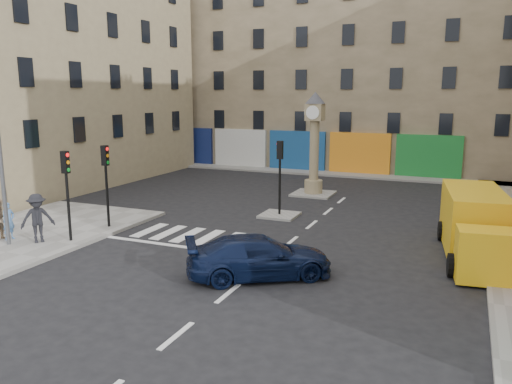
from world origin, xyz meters
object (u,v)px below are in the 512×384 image
Objects in this scene: traffic_light_left_far at (106,173)px; traffic_light_island at (280,166)px; pedestrian_tan at (1,219)px; pedestrian_blue at (9,221)px; yellow_van at (475,225)px; clock_pillar at (314,137)px; pedestrian_dark at (37,218)px; navy_sedan at (259,257)px; traffic_light_left_near at (67,181)px.

traffic_light_left_far is 1.00× the size of traffic_light_island.
traffic_light_left_far is 2.15× the size of pedestrian_tan.
pedestrian_tan reaches higher than pedestrian_blue.
traffic_light_island is 12.41m from pedestrian_blue.
pedestrian_blue is at bearing -169.36° from yellow_van.
clock_pillar reaches higher than traffic_light_island.
pedestrian_dark is at bearing -107.60° from traffic_light_left_far.
clock_pillar reaches higher than pedestrian_dark.
pedestrian_blue is (-2.41, -3.29, -1.68)m from traffic_light_left_far.
traffic_light_island is 11.30m from pedestrian_dark.
clock_pillar is 3.54× the size of pedestrian_tan.
yellow_van is at bearing 8.70° from traffic_light_left_far.
traffic_light_left_far reaches higher than pedestrian_tan.
navy_sedan is at bearing -89.36° from pedestrian_blue.
pedestrian_tan is at bearing -128.05° from traffic_light_left_far.
pedestrian_tan is (-2.68, -3.42, -1.61)m from traffic_light_left_far.
clock_pillar is (6.30, 11.40, 0.93)m from traffic_light_left_far.
pedestrian_tan reaches higher than navy_sedan.
clock_pillar is 17.27m from pedestrian_blue.
pedestrian_tan is (-0.27, -0.13, 0.07)m from pedestrian_blue.
pedestrian_blue is (-8.71, -14.69, -2.61)m from clock_pillar.
traffic_light_left_near is 8.86m from navy_sedan.
pedestrian_blue is (-17.72, -5.63, -0.27)m from yellow_van.
traffic_light_island is at bearing 40.60° from traffic_light_left_far.
pedestrian_dark is (1.42, 0.18, 0.21)m from pedestrian_blue.
pedestrian_tan is at bearing 114.47° from pedestrian_blue.
traffic_light_island is 0.54× the size of yellow_van.
traffic_light_left_near is at bearing -71.21° from pedestrian_blue.
pedestrian_dark is (-0.99, -0.71, -1.47)m from traffic_light_left_near.
clock_pillar is 1.25× the size of navy_sedan.
traffic_light_island reaches higher than navy_sedan.
yellow_van reaches higher than pedestrian_blue.
clock_pillar is 3.04× the size of pedestrian_dark.
pedestrian_dark reaches higher than pedestrian_tan.
navy_sedan is 11.05m from pedestrian_blue.
navy_sedan is at bearing -52.82° from pedestrian_dark.
yellow_van is at bearing -73.87° from pedestrian_blue.
yellow_van is (9.01, -9.05, -2.34)m from clock_pillar.
pedestrian_blue is at bearing -54.04° from pedestrian_tan.
pedestrian_blue is (-11.04, -0.41, 0.23)m from navy_sedan.
pedestrian_blue is 1.45m from pedestrian_dark.
clock_pillar reaches higher than traffic_light_left_near.
pedestrian_blue is 0.92× the size of pedestrian_tan.
traffic_light_left_near is 2.15× the size of pedestrian_tan.
traffic_light_left_far is at bearing -37.70° from pedestrian_blue.
traffic_light_left_far is (0.00, 2.40, 0.00)m from traffic_light_left_near.
clock_pillar reaches higher than traffic_light_left_far.
traffic_light_left_near is 1.84× the size of pedestrian_dark.
traffic_light_left_near is 2.40m from traffic_light_left_far.
pedestrian_blue is 0.79× the size of pedestrian_dark.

